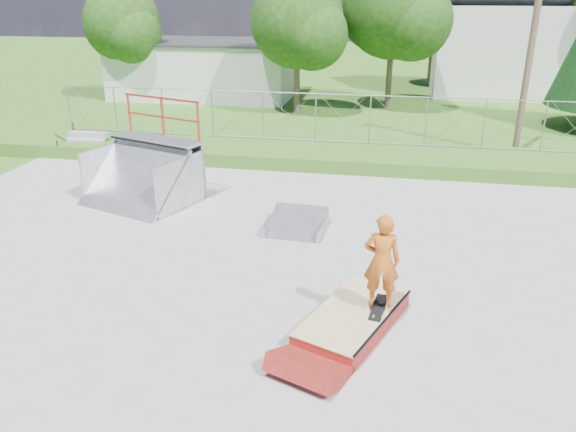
# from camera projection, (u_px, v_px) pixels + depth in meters

# --- Properties ---
(ground) EXTENTS (120.00, 120.00, 0.00)m
(ground) POSITION_uv_depth(u_px,v_px,m) (245.00, 288.00, 11.78)
(ground) COLOR #32631C
(ground) RESTS_ON ground
(concrete_pad) EXTENTS (20.00, 16.00, 0.04)m
(concrete_pad) POSITION_uv_depth(u_px,v_px,m) (245.00, 287.00, 11.77)
(concrete_pad) COLOR gray
(concrete_pad) RESTS_ON ground
(grass_berm) EXTENTS (24.00, 3.00, 0.50)m
(grass_berm) POSITION_uv_depth(u_px,v_px,m) (311.00, 155.00, 20.34)
(grass_berm) COLOR #32631C
(grass_berm) RESTS_ON ground
(grind_box) EXTENTS (2.07, 2.80, 0.38)m
(grind_box) POSITION_uv_depth(u_px,v_px,m) (353.00, 320.00, 10.30)
(grind_box) COLOR maroon
(grind_box) RESTS_ON concrete_pad
(quarter_pipe) EXTENTS (3.55, 3.28, 2.90)m
(quarter_pipe) POSITION_uv_depth(u_px,v_px,m) (137.00, 155.00, 15.97)
(quarter_pipe) COLOR gray
(quarter_pipe) RESTS_ON concrete_pad
(flat_bank_ramp) EXTENTS (1.51, 1.60, 0.44)m
(flat_bank_ramp) POSITION_uv_depth(u_px,v_px,m) (297.00, 224.00, 14.46)
(flat_bank_ramp) COLOR gray
(flat_bank_ramp) RESTS_ON concrete_pad
(skateboard) EXTENTS (0.35, 0.82, 0.13)m
(skateboard) POSITION_uv_depth(u_px,v_px,m) (378.00, 308.00, 10.25)
(skateboard) COLOR black
(skateboard) RESTS_ON grind_box
(skater) EXTENTS (0.67, 0.46, 1.77)m
(skater) POSITION_uv_depth(u_px,v_px,m) (382.00, 265.00, 9.92)
(skater) COLOR #C0571A
(skater) RESTS_ON grind_box
(concrete_stairs) EXTENTS (1.50, 1.60, 0.80)m
(concrete_stairs) POSITION_uv_depth(u_px,v_px,m) (84.00, 145.00, 21.00)
(concrete_stairs) COLOR gray
(concrete_stairs) RESTS_ON ground
(chain_link_fence) EXTENTS (20.00, 0.06, 1.80)m
(chain_link_fence) POSITION_uv_depth(u_px,v_px,m) (316.00, 118.00, 20.82)
(chain_link_fence) COLOR gray
(chain_link_fence) RESTS_ON grass_berm
(utility_building_flat) EXTENTS (10.00, 6.00, 3.00)m
(utility_building_flat) POSITION_uv_depth(u_px,v_px,m) (207.00, 69.00, 32.62)
(utility_building_flat) COLOR beige
(utility_building_flat) RESTS_ON ground
(gable_house) EXTENTS (8.40, 6.08, 8.94)m
(gable_house) POSITION_uv_depth(u_px,v_px,m) (507.00, 26.00, 32.50)
(gable_house) COLOR beige
(gable_house) RESTS_ON ground
(utility_pole) EXTENTS (0.24, 0.24, 8.00)m
(utility_pole) POSITION_uv_depth(u_px,v_px,m) (532.00, 45.00, 19.94)
(utility_pole) COLOR brown
(utility_pole) RESTS_ON ground
(tree_left_near) EXTENTS (4.76, 4.48, 6.65)m
(tree_left_near) POSITION_uv_depth(u_px,v_px,m) (302.00, 25.00, 26.74)
(tree_left_near) COLOR brown
(tree_left_near) RESTS_ON ground
(tree_center) EXTENTS (5.44, 5.12, 7.60)m
(tree_center) POSITION_uv_depth(u_px,v_px,m) (399.00, 11.00, 27.54)
(tree_center) COLOR brown
(tree_center) RESTS_ON ground
(tree_left_far) EXTENTS (4.42, 4.16, 6.18)m
(tree_left_far) POSITION_uv_depth(u_px,v_px,m) (125.00, 27.00, 30.39)
(tree_left_far) COLOR brown
(tree_left_far) RESTS_ON ground
(tree_back_mid) EXTENTS (4.08, 3.84, 5.70)m
(tree_back_mid) POSITION_uv_depth(u_px,v_px,m) (438.00, 27.00, 34.91)
(tree_back_mid) COLOR brown
(tree_back_mid) RESTS_ON ground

